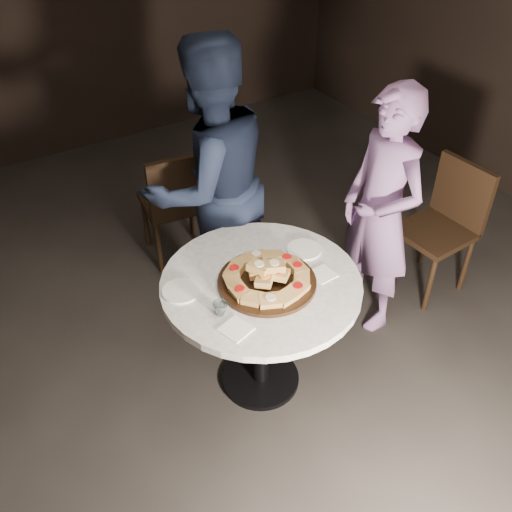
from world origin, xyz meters
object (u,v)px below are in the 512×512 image
Objects in this scene: chair_far at (176,200)px; diner_teal at (381,215)px; water_glass at (220,309)px; diner_navy at (209,185)px; chair_right at (445,219)px; focaccia_pile at (267,275)px; table at (261,301)px; serving_board at (267,282)px.

diner_teal reaches higher than chair_far.
diner_teal is at bearing 10.34° from water_glass.
water_glass is 0.04× the size of diner_navy.
diner_navy reaches higher than chair_right.
chair_far is 0.57× the size of diner_teal.
table is at bearing 114.68° from focaccia_pile.
water_glass is at bearing -86.12° from chair_right.
chair_right is at bearing 5.95° from serving_board.
serving_board is 1.13× the size of focaccia_pile.
chair_right is 1.62m from diner_navy.
table is at bearing 110.50° from serving_board.
diner_teal reaches higher than serving_board.
chair_right is 0.51× the size of diner_navy.
serving_board is 0.55× the size of chair_right.
chair_far is 0.64m from diner_navy.
focaccia_pile reaches higher than chair_far.
diner_teal is at bearing 9.67° from serving_board.
table is 1.40× the size of chair_far.
water_glass is at bearing -160.94° from table.
diner_navy is 1.05m from diner_teal.
diner_teal is at bearing -92.67° from chair_right.
diner_teal is (0.93, 0.12, 0.16)m from table.
diner_teal is at bearing 7.41° from table.
chair_far reaches higher than serving_board.
serving_board is at bearing -133.87° from focaccia_pile.
chair_right is at bearing 4.62° from table.
serving_board is at bearing -69.50° from table.
table is at bearing 75.46° from diner_navy.
serving_board is 0.32× the size of diner_teal.
chair_far is (0.42, 1.42, -0.29)m from water_glass.
serving_board is 0.56× the size of chair_far.
focaccia_pile reaches higher than water_glass.
diner_teal reaches higher than water_glass.
focaccia_pile is 0.32m from water_glass.
diner_navy is at bearing -118.47° from chair_right.
focaccia_pile is at bearing -65.32° from table.
table is 0.80× the size of diner_teal.
diner_teal is (0.80, -0.68, -0.11)m from diner_navy.
water_glass is at bearing 59.37° from diner_navy.
chair_right is (1.44, -1.19, 0.00)m from chair_far.
water_glass is 1.25m from diner_teal.
chair_right is 0.69m from diner_teal.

